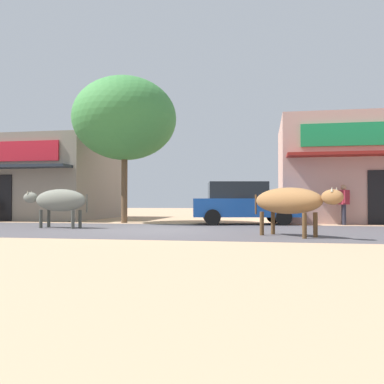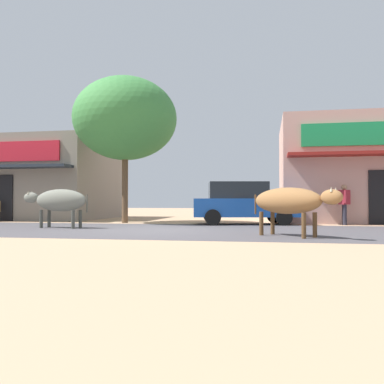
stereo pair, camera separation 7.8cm
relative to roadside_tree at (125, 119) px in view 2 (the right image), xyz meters
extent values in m
plane|color=tan|center=(2.31, -3.92, -4.35)|extent=(80.00, 80.00, 0.00)
cube|color=#4B484C|center=(2.31, -3.92, -4.34)|extent=(72.00, 6.50, 0.00)
cube|color=gray|center=(-6.45, 3.47, -2.33)|extent=(8.14, 5.95, 4.04)
cube|color=black|center=(-6.04, 0.46, -3.30)|extent=(1.10, 0.06, 2.10)
cube|color=tan|center=(9.93, 3.47, -2.10)|extent=(6.90, 5.95, 4.50)
cube|color=#198C4C|center=(9.93, 0.43, -0.84)|extent=(5.52, 0.10, 0.90)
cube|color=maroon|center=(9.93, 0.04, -1.65)|extent=(6.62, 0.90, 0.12)
cube|color=black|center=(10.23, 0.46, -3.30)|extent=(1.10, 0.06, 2.10)
cylinder|color=brown|center=(0.00, 0.00, -2.87)|extent=(0.25, 0.25, 2.95)
ellipsoid|color=#3B813D|center=(0.00, 0.00, 0.01)|extent=(4.32, 4.32, 3.46)
cube|color=#1A4B9F|center=(4.99, -0.16, -3.70)|extent=(4.30, 2.50, 0.70)
cube|color=#1E2328|center=(4.69, -0.22, -3.03)|extent=(2.48, 2.03, 0.64)
cylinder|color=black|center=(6.12, 0.96, -4.05)|extent=(0.62, 0.28, 0.60)
cylinder|color=black|center=(6.45, -0.82, -4.05)|extent=(0.62, 0.28, 0.60)
cylinder|color=black|center=(3.54, 0.49, -4.05)|extent=(0.62, 0.28, 0.60)
cylinder|color=black|center=(3.86, -1.29, -4.05)|extent=(0.62, 0.28, 0.60)
ellipsoid|color=slate|center=(-0.98, -3.55, -3.42)|extent=(1.96, 0.83, 0.75)
ellipsoid|color=slate|center=(-2.18, -3.40, -3.32)|extent=(0.59, 0.35, 0.36)
cone|color=beige|center=(-2.24, -3.49, -3.14)|extent=(0.06, 0.06, 0.12)
cone|color=beige|center=(-2.21, -3.29, -3.14)|extent=(0.06, 0.06, 0.12)
cylinder|color=#44453D|center=(-1.62, -3.68, -4.04)|extent=(0.11, 0.11, 0.61)
cylinder|color=#44453D|center=(-1.57, -3.26, -4.04)|extent=(0.11, 0.11, 0.61)
cylinder|color=#44453D|center=(-0.40, -3.84, -4.04)|extent=(0.11, 0.11, 0.61)
cylinder|color=#44453D|center=(-0.34, -3.42, -4.04)|extent=(0.11, 0.11, 0.61)
cylinder|color=#44453D|center=(0.01, -3.67, -3.52)|extent=(0.05, 0.05, 0.60)
ellipsoid|color=olive|center=(6.35, -5.56, -3.43)|extent=(1.98, 1.79, 0.68)
ellipsoid|color=olive|center=(7.33, -6.35, -3.35)|extent=(0.61, 0.57, 0.36)
cone|color=beige|center=(7.43, -6.31, -3.17)|extent=(0.06, 0.06, 0.12)
cone|color=beige|center=(7.30, -6.46, -3.17)|extent=(0.06, 0.06, 0.12)
cylinder|color=brown|center=(7.00, -5.79, -4.03)|extent=(0.11, 0.11, 0.62)
cylinder|color=brown|center=(6.71, -6.15, -4.03)|extent=(0.11, 0.11, 0.62)
cylinder|color=brown|center=(5.99, -4.96, -4.03)|extent=(0.11, 0.11, 0.62)
cylinder|color=brown|center=(5.69, -5.33, -4.03)|extent=(0.11, 0.11, 0.62)
cylinder|color=brown|center=(5.53, -4.89, -3.53)|extent=(0.05, 0.05, 0.54)
cylinder|color=#262633|center=(8.72, 0.15, -3.96)|extent=(0.14, 0.14, 0.77)
cylinder|color=#262633|center=(8.72, -0.03, -3.96)|extent=(0.14, 0.14, 0.77)
cube|color=maroon|center=(8.72, 0.06, -3.30)|extent=(0.47, 0.46, 0.55)
sphere|color=tan|center=(8.72, 0.06, -2.92)|extent=(0.21, 0.21, 0.21)
cylinder|color=maroon|center=(8.72, 0.32, -3.27)|extent=(0.09, 0.09, 0.49)
cylinder|color=maroon|center=(8.72, -0.20, -3.27)|extent=(0.09, 0.09, 0.49)
camera|label=1|loc=(5.79, -16.37, -3.45)|focal=38.53mm
camera|label=2|loc=(5.87, -16.35, -3.45)|focal=38.53mm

